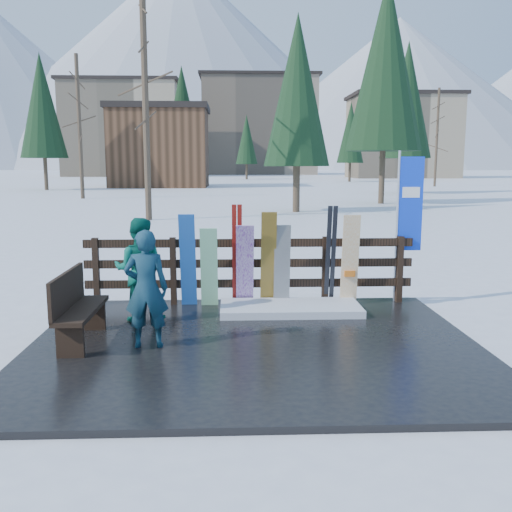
{
  "coord_description": "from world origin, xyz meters",
  "views": [
    {
      "loc": [
        -0.28,
        -7.38,
        2.46
      ],
      "look_at": [
        0.06,
        1.0,
        1.1
      ],
      "focal_mm": 40.0,
      "sensor_mm": 36.0,
      "label": 1
    }
  ],
  "objects_px": {
    "snowboard_1": "(209,268)",
    "snowboard_4": "(282,266)",
    "rental_flag": "(407,210)",
    "person_front": "(146,289)",
    "snowboard_5": "(350,260)",
    "snowboard_2": "(268,259)",
    "bench": "(76,305)",
    "snowboard_3": "(245,266)",
    "person_back": "(139,270)",
    "snowboard_0": "(188,261)"
  },
  "relations": [
    {
      "from": "rental_flag",
      "to": "person_back",
      "type": "bearing_deg",
      "value": -166.27
    },
    {
      "from": "bench",
      "to": "snowboard_4",
      "type": "distance_m",
      "value": 3.48
    },
    {
      "from": "snowboard_1",
      "to": "snowboard_4",
      "type": "distance_m",
      "value": 1.22
    },
    {
      "from": "snowboard_0",
      "to": "bench",
      "type": "bearing_deg",
      "value": -125.56
    },
    {
      "from": "snowboard_2",
      "to": "snowboard_5",
      "type": "xyz_separation_m",
      "value": [
        1.37,
        -0.0,
        -0.03
      ]
    },
    {
      "from": "snowboard_1",
      "to": "person_back",
      "type": "distance_m",
      "value": 1.31
    },
    {
      "from": "snowboard_1",
      "to": "rental_flag",
      "type": "height_order",
      "value": "rental_flag"
    },
    {
      "from": "snowboard_2",
      "to": "person_front",
      "type": "distance_m",
      "value": 2.7
    },
    {
      "from": "snowboard_1",
      "to": "snowboard_2",
      "type": "relative_size",
      "value": 0.83
    },
    {
      "from": "snowboard_0",
      "to": "snowboard_5",
      "type": "xyz_separation_m",
      "value": [
        2.71,
        -0.0,
        -0.01
      ]
    },
    {
      "from": "snowboard_5",
      "to": "person_back",
      "type": "distance_m",
      "value": 3.48
    },
    {
      "from": "snowboard_1",
      "to": "person_front",
      "type": "bearing_deg",
      "value": -109.26
    },
    {
      "from": "snowboard_1",
      "to": "snowboard_4",
      "type": "xyz_separation_m",
      "value": [
        1.22,
        0.0,
        0.02
      ]
    },
    {
      "from": "snowboard_4",
      "to": "snowboard_5",
      "type": "xyz_separation_m",
      "value": [
        1.14,
        -0.0,
        0.08
      ]
    },
    {
      "from": "snowboard_5",
      "to": "snowboard_2",
      "type": "bearing_deg",
      "value": 180.0
    },
    {
      "from": "person_front",
      "to": "snowboard_2",
      "type": "bearing_deg",
      "value": -131.8
    },
    {
      "from": "snowboard_1",
      "to": "snowboard_2",
      "type": "distance_m",
      "value": 1.0
    },
    {
      "from": "snowboard_4",
      "to": "snowboard_1",
      "type": "bearing_deg",
      "value": -180.0
    },
    {
      "from": "snowboard_0",
      "to": "snowboard_5",
      "type": "height_order",
      "value": "snowboard_0"
    },
    {
      "from": "snowboard_0",
      "to": "person_front",
      "type": "height_order",
      "value": "snowboard_0"
    },
    {
      "from": "rental_flag",
      "to": "person_back",
      "type": "height_order",
      "value": "rental_flag"
    },
    {
      "from": "snowboard_3",
      "to": "rental_flag",
      "type": "xyz_separation_m",
      "value": [
        2.79,
        0.27,
        0.91
      ]
    },
    {
      "from": "person_front",
      "to": "snowboard_4",
      "type": "bearing_deg",
      "value": -135.36
    },
    {
      "from": "snowboard_2",
      "to": "snowboard_4",
      "type": "distance_m",
      "value": 0.26
    },
    {
      "from": "snowboard_4",
      "to": "person_front",
      "type": "xyz_separation_m",
      "value": [
        -1.95,
        -2.08,
        0.08
      ]
    },
    {
      "from": "snowboard_1",
      "to": "snowboard_3",
      "type": "xyz_separation_m",
      "value": [
        0.6,
        0.0,
        0.03
      ]
    },
    {
      "from": "snowboard_2",
      "to": "snowboard_5",
      "type": "distance_m",
      "value": 1.37
    },
    {
      "from": "rental_flag",
      "to": "snowboard_4",
      "type": "bearing_deg",
      "value": -172.89
    },
    {
      "from": "snowboard_1",
      "to": "snowboard_5",
      "type": "xyz_separation_m",
      "value": [
        2.36,
        0.0,
        0.1
      ]
    },
    {
      "from": "snowboard_5",
      "to": "person_front",
      "type": "bearing_deg",
      "value": -146.04
    },
    {
      "from": "bench",
      "to": "person_back",
      "type": "relative_size",
      "value": 0.95
    },
    {
      "from": "snowboard_3",
      "to": "snowboard_4",
      "type": "distance_m",
      "value": 0.62
    },
    {
      "from": "snowboard_3",
      "to": "snowboard_4",
      "type": "bearing_deg",
      "value": 0.0
    },
    {
      "from": "snowboard_3",
      "to": "snowboard_4",
      "type": "xyz_separation_m",
      "value": [
        0.62,
        0.0,
        -0.0
      ]
    },
    {
      "from": "rental_flag",
      "to": "person_front",
      "type": "bearing_deg",
      "value": -150.22
    },
    {
      "from": "bench",
      "to": "snowboard_0",
      "type": "relative_size",
      "value": 0.93
    },
    {
      "from": "snowboard_1",
      "to": "snowboard_3",
      "type": "bearing_deg",
      "value": 0.0
    },
    {
      "from": "snowboard_5",
      "to": "person_back",
      "type": "bearing_deg",
      "value": -166.6
    },
    {
      "from": "bench",
      "to": "rental_flag",
      "type": "relative_size",
      "value": 0.58
    },
    {
      "from": "bench",
      "to": "snowboard_1",
      "type": "height_order",
      "value": "snowboard_1"
    },
    {
      "from": "person_front",
      "to": "rental_flag",
      "type": "bearing_deg",
      "value": -152.5
    },
    {
      "from": "bench",
      "to": "snowboard_3",
      "type": "height_order",
      "value": "snowboard_3"
    },
    {
      "from": "person_front",
      "to": "person_back",
      "type": "height_order",
      "value": "person_back"
    },
    {
      "from": "snowboard_5",
      "to": "rental_flag",
      "type": "xyz_separation_m",
      "value": [
        1.02,
        0.27,
        0.83
      ]
    },
    {
      "from": "snowboard_4",
      "to": "snowboard_0",
      "type": "bearing_deg",
      "value": 180.0
    },
    {
      "from": "snowboard_2",
      "to": "snowboard_4",
      "type": "bearing_deg",
      "value": 0.0
    },
    {
      "from": "snowboard_1",
      "to": "rental_flag",
      "type": "distance_m",
      "value": 3.52
    },
    {
      "from": "snowboard_0",
      "to": "snowboard_2",
      "type": "relative_size",
      "value": 0.98
    },
    {
      "from": "snowboard_4",
      "to": "snowboard_5",
      "type": "bearing_deg",
      "value": -0.0
    },
    {
      "from": "snowboard_0",
      "to": "rental_flag",
      "type": "relative_size",
      "value": 0.62
    }
  ]
}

